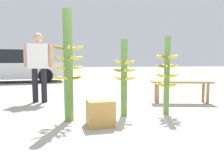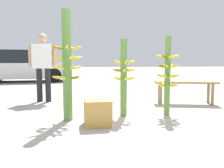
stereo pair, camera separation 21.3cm
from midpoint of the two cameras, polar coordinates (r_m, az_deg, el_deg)
ground_plane at (r=3.55m, az=1.19°, el=-8.92°), size 80.00×80.00×0.00m
banana_stalk_left at (r=3.38m, az=-13.16°, el=4.72°), size 0.47×0.47×1.68m
banana_stalk_center at (r=3.61m, az=1.49°, el=2.03°), size 0.38×0.37×1.27m
banana_stalk_right at (r=3.80m, az=12.60°, el=2.57°), size 0.39×0.39×1.33m
vendor_person at (r=5.15m, az=-19.71°, el=5.43°), size 0.67×0.31×1.54m
market_bench at (r=5.02m, az=16.48°, el=-0.16°), size 1.35×0.73×0.49m
parked_car at (r=10.98m, az=-24.27°, el=4.09°), size 4.35×1.99×1.45m
produce_crate at (r=3.13m, az=-5.05°, el=-7.47°), size 0.37×0.37×0.37m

